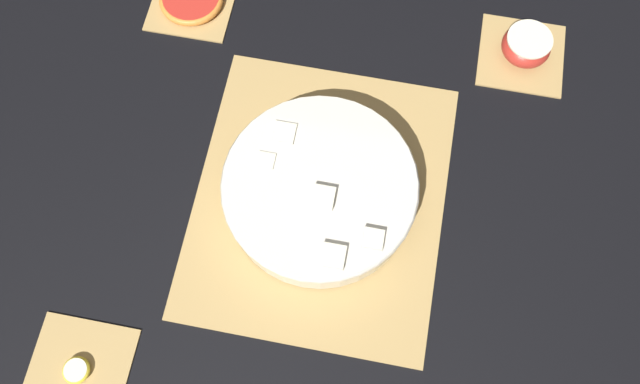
% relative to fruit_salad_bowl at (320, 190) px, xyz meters
% --- Properties ---
extents(ground_plane, '(6.00, 6.00, 0.00)m').
position_rel_fruit_salad_bowl_xyz_m(ground_plane, '(-0.00, 0.00, -0.04)').
color(ground_plane, black).
extents(bamboo_mat_center, '(0.41, 0.35, 0.01)m').
position_rel_fruit_salad_bowl_xyz_m(bamboo_mat_center, '(-0.00, 0.00, -0.04)').
color(bamboo_mat_center, tan).
rests_on(bamboo_mat_center, ground_plane).
extents(coaster_mat_near_left, '(0.13, 0.13, 0.01)m').
position_rel_fruit_salad_bowl_xyz_m(coaster_mat_near_left, '(-0.29, -0.26, -0.04)').
color(coaster_mat_near_left, tan).
rests_on(coaster_mat_near_left, ground_plane).
extents(coaster_mat_near_right, '(0.13, 0.13, 0.01)m').
position_rel_fruit_salad_bowl_xyz_m(coaster_mat_near_right, '(0.29, -0.26, -0.04)').
color(coaster_mat_near_right, tan).
rests_on(coaster_mat_near_right, ground_plane).
extents(coaster_mat_far_left, '(0.13, 0.13, 0.01)m').
position_rel_fruit_salad_bowl_xyz_m(coaster_mat_far_left, '(-0.29, 0.26, -0.04)').
color(coaster_mat_far_left, tan).
rests_on(coaster_mat_far_left, ground_plane).
extents(fruit_salad_bowl, '(0.26, 0.26, 0.07)m').
position_rel_fruit_salad_bowl_xyz_m(fruit_salad_bowl, '(0.00, 0.00, 0.00)').
color(fruit_salad_bowl, silver).
rests_on(fruit_salad_bowl, bamboo_mat_center).
extents(apple_half, '(0.07, 0.07, 0.04)m').
position_rel_fruit_salad_bowl_xyz_m(apple_half, '(-0.29, 0.26, -0.01)').
color(apple_half, '#B72D23').
rests_on(apple_half, coaster_mat_far_left).
extents(banana_coin_single, '(0.03, 0.03, 0.01)m').
position_rel_fruit_salad_bowl_xyz_m(banana_coin_single, '(0.29, -0.26, -0.03)').
color(banana_coin_single, '#F7EFC6').
rests_on(banana_coin_single, coaster_mat_near_right).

